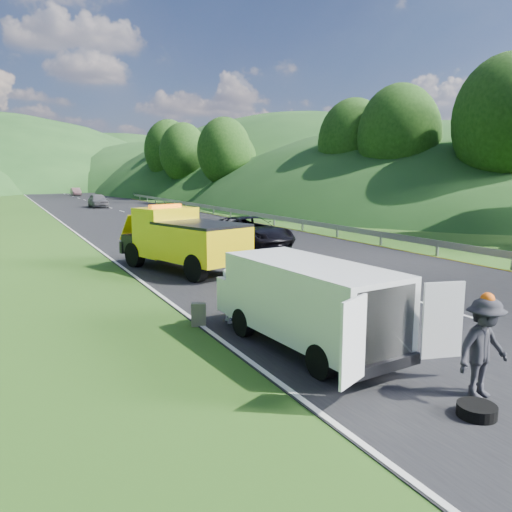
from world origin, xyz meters
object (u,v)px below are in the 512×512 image
white_van (306,300)px  worker (480,398)px  passing_suv (249,247)px  spare_tire (476,417)px  tow_truck (182,239)px  woman (229,323)px  child (247,332)px  suitcase (199,314)px

white_van → worker: white_van is taller
white_van → passing_suv: 15.77m
worker → passing_suv: worker is taller
white_van → spare_tire: 4.31m
tow_truck → white_van: 10.06m
white_van → woman: (-0.76, 2.58, -1.14)m
tow_truck → worker: tow_truck is taller
child → passing_suv: passing_suv is taller
spare_tire → white_van: bearing=99.6°
tow_truck → white_van: bearing=-110.3°
child → worker: 5.66m
woman → passing_suv: 13.73m
tow_truck → white_van: size_ratio=1.13×
woman → child: woman is taller
white_van → child: white_van is taller
child → worker: worker is taller
tow_truck → woman: (-1.31, -7.46, -1.30)m
woman → spare_tire: woman is taller
woman → suitcase: size_ratio=2.36×
white_van → child: 2.11m
worker → spare_tire: (-0.66, -0.46, 0.00)m
woman → child: size_ratio=1.42×
suitcase → passing_suv: 14.06m
tow_truck → suitcase: (-2.13, -7.37, -0.99)m
woman → spare_tire: (1.46, -6.68, 0.00)m
child → suitcase: 1.41m
white_van → child: (-0.66, 1.65, -1.14)m
woman → spare_tire: bearing=-160.8°
suitcase → passing_suv: bearing=57.9°
tow_truck → passing_suv: tow_truck is taller
suitcase → spare_tire: size_ratio=0.96×
passing_suv → suitcase: bearing=-129.4°
woman → suitcase: bearing=90.1°
woman → passing_suv: size_ratio=0.25×
tow_truck → child: 8.58m
white_van → woman: size_ratio=3.99×
white_van → spare_tire: (0.70, -4.10, -1.14)m
suitcase → child: bearing=-48.3°
woman → spare_tire: 6.84m
suitcase → spare_tire: bearing=-71.4°
tow_truck → worker: size_ratio=3.60×
child → worker: size_ratio=0.56×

